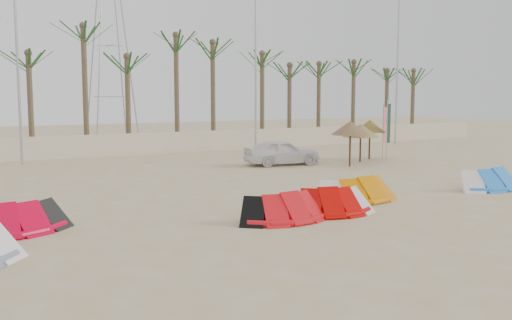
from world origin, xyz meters
TOP-DOWN VIEW (x-y plane):
  - ground at (0.00, 0.00)m, footprint 120.00×120.00m
  - boundary_wall at (0.00, 22.00)m, footprint 60.00×0.30m
  - palm_line at (0.67, 23.50)m, footprint 52.00×4.00m
  - lamp_b at (-5.96, 20.00)m, footprint 1.25×0.14m
  - lamp_c at (8.04, 20.00)m, footprint 1.25×0.14m
  - lamp_d at (20.04, 20.00)m, footprint 1.25×0.14m
  - pylon at (1.00, 28.00)m, footprint 3.00×3.00m
  - kite_red_mid at (-1.26, 2.31)m, footprint 3.09×1.69m
  - kite_red_right at (0.25, 2.43)m, footprint 3.26×2.20m
  - kite_orange at (2.67, 3.79)m, footprint 3.68×2.01m
  - kite_blue at (8.76, 3.19)m, footprint 3.61×2.03m
  - parasol_left at (8.44, 11.10)m, footprint 1.96×1.96m
  - parasol_mid at (10.08, 12.23)m, footprint 1.99×1.99m
  - parasol_right at (11.45, 13.07)m, footprint 1.85×1.85m
  - flag_pink at (12.42, 12.87)m, footprint 0.44×0.19m
  - flag_green at (11.92, 12.01)m, footprint 0.44×0.18m
  - car at (5.72, 13.28)m, footprint 4.16×2.23m

SIDE VIEW (x-z plane):
  - ground at x=0.00m, z-range 0.00..0.00m
  - pylon at x=1.00m, z-range -7.00..7.00m
  - kite_red_right at x=0.25m, z-range -0.03..0.87m
  - kite_red_mid at x=-1.26m, z-range -0.03..0.87m
  - kite_blue at x=8.76m, z-range -0.03..0.87m
  - kite_orange at x=2.67m, z-range -0.03..0.87m
  - boundary_wall at x=0.00m, z-range 0.00..1.30m
  - car at x=5.72m, z-range 0.00..1.34m
  - parasol_mid at x=10.08m, z-range 0.68..2.75m
  - flag_pink at x=12.42m, z-range 0.29..3.38m
  - parasol_right at x=11.45m, z-range 0.76..2.98m
  - parasol_left at x=8.44m, z-range 0.80..3.11m
  - flag_green at x=11.92m, z-range 0.31..3.63m
  - lamp_b at x=-5.96m, z-range 0.27..11.27m
  - lamp_c at x=8.04m, z-range 0.27..11.27m
  - lamp_d at x=20.04m, z-range 0.27..11.27m
  - palm_line at x=0.67m, z-range 2.59..10.29m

